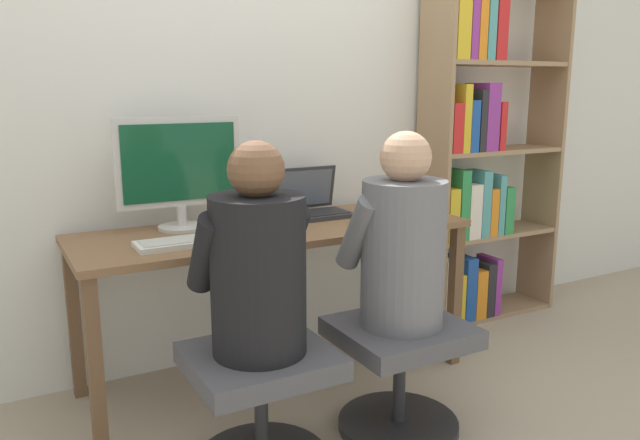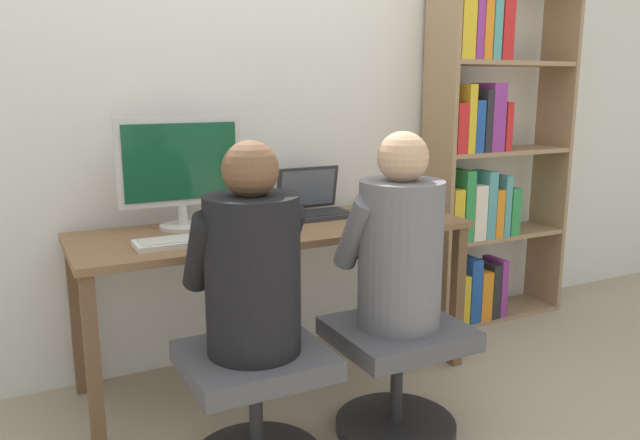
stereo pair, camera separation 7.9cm
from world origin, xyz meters
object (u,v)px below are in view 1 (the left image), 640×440
keyboard (196,241)px  bookshelf (477,164)px  office_chair_left (261,398)px  desktop_monitor (180,171)px  office_chair_right (400,366)px  laptop (313,206)px  person_at_laptop (402,242)px  person_at_monitor (257,263)px

keyboard → bookshelf: 1.71m
keyboard → office_chair_left: size_ratio=0.97×
desktop_monitor → bookshelf: bookshelf is taller
bookshelf → desktop_monitor: bearing=179.8°
bookshelf → office_chair_right: bearing=-143.7°
keyboard → desktop_monitor: bearing=83.6°
office_chair_left → desktop_monitor: bearing=92.1°
office_chair_right → laptop: bearing=87.6°
desktop_monitor → keyboard: bearing=-96.4°
office_chair_right → person_at_laptop: 0.48m
office_chair_left → person_at_monitor: person_at_monitor is taller
laptop → office_chair_left: bearing=-129.0°
laptop → keyboard: bearing=-158.3°
person_at_laptop → office_chair_right: bearing=-90.0°
keyboard → person_at_monitor: size_ratio=0.65×
office_chair_left → bookshelf: size_ratio=0.25×
laptop → bookshelf: bookshelf is taller
bookshelf → keyboard: bearing=-170.6°
office_chair_left → person_at_monitor: bearing=90.0°
laptop → keyboard: laptop is taller
bookshelf → person_at_laptop: bearing=-143.9°
desktop_monitor → laptop: bearing=-2.0°
desktop_monitor → office_chair_left: bearing=-87.9°
desktop_monitor → person_at_monitor: (0.03, -0.75, -0.22)m
office_chair_left → person_at_monitor: 0.48m
desktop_monitor → person_at_laptop: 1.00m
desktop_monitor → office_chair_left: size_ratio=1.13×
laptop → office_chair_right: 0.91m
person_at_laptop → laptop: bearing=87.5°
office_chair_left → person_at_laptop: bearing=-2.0°
desktop_monitor → keyboard: size_ratio=1.17×
keyboard → bookshelf: bookshelf is taller
desktop_monitor → office_chair_right: bearing=-52.9°
laptop → desktop_monitor: bearing=178.0°
desktop_monitor → person_at_laptop: size_ratio=0.74×
office_chair_left → bookshelf: (1.62, 0.75, 0.63)m
keyboard → office_chair_right: size_ratio=0.97×
keyboard → bookshelf: (1.68, 0.28, 0.17)m
office_chair_right → person_at_monitor: size_ratio=0.67×
laptop → bookshelf: size_ratio=0.17×
office_chair_left → person_at_monitor: size_ratio=0.67×
office_chair_left → bookshelf: bearing=24.9°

